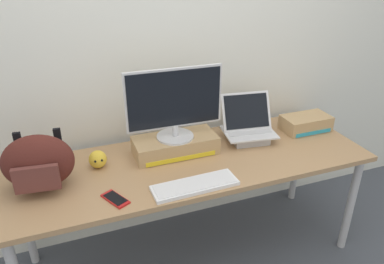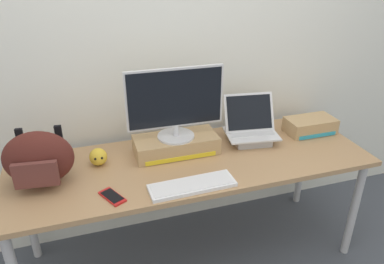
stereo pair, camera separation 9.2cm
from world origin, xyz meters
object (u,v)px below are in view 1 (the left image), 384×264
(plush_toy, at_px, (98,159))
(toner_box_cyan, at_px, (306,123))
(toner_box_yellow, at_px, (175,145))
(messenger_backpack, at_px, (38,163))
(coffee_mug, at_px, (49,154))
(open_laptop, at_px, (248,131))
(external_keyboard, at_px, (195,185))
(desktop_monitor, at_px, (174,104))
(cell_phone, at_px, (115,199))

(plush_toy, bearing_deg, toner_box_cyan, -0.29)
(toner_box_yellow, height_order, messenger_backpack, messenger_backpack)
(coffee_mug, bearing_deg, open_laptop, -7.85)
(external_keyboard, bearing_deg, desktop_monitor, 85.67)
(external_keyboard, distance_m, cell_phone, 0.41)
(desktop_monitor, distance_m, plush_toy, 0.53)
(cell_phone, bearing_deg, open_laptop, -6.27)
(cell_phone, distance_m, plush_toy, 0.34)
(external_keyboard, bearing_deg, toner_box_yellow, 85.67)
(coffee_mug, relative_size, plush_toy, 1.21)
(desktop_monitor, bearing_deg, external_keyboard, -91.47)
(external_keyboard, height_order, messenger_backpack, messenger_backpack)
(coffee_mug, bearing_deg, desktop_monitor, -13.56)
(open_laptop, bearing_deg, messenger_backpack, -166.94)
(external_keyboard, bearing_deg, plush_toy, 137.97)
(desktop_monitor, height_order, open_laptop, desktop_monitor)
(external_keyboard, height_order, toner_box_cyan, toner_box_cyan)
(coffee_mug, bearing_deg, external_keyboard, -38.42)
(open_laptop, height_order, messenger_backpack, messenger_backpack)
(toner_box_yellow, distance_m, open_laptop, 0.49)
(desktop_monitor, xyz_separation_m, open_laptop, (0.49, 0.01, -0.26))
(plush_toy, bearing_deg, open_laptop, 0.37)
(external_keyboard, distance_m, coffee_mug, 0.88)
(toner_box_cyan, bearing_deg, external_keyboard, -158.65)
(desktop_monitor, relative_size, plush_toy, 5.65)
(cell_phone, height_order, plush_toy, plush_toy)
(coffee_mug, bearing_deg, plush_toy, -34.24)
(open_laptop, xyz_separation_m, plush_toy, (-0.95, -0.01, -0.01))
(coffee_mug, xyz_separation_m, plush_toy, (0.25, -0.17, 0.01))
(messenger_backpack, xyz_separation_m, plush_toy, (0.30, 0.10, -0.10))
(external_keyboard, distance_m, plush_toy, 0.58)
(toner_box_yellow, bearing_deg, open_laptop, 0.50)
(open_laptop, height_order, plush_toy, open_laptop)
(messenger_backpack, height_order, plush_toy, messenger_backpack)
(cell_phone, bearing_deg, toner_box_cyan, -13.08)
(coffee_mug, distance_m, cell_phone, 0.59)
(desktop_monitor, height_order, external_keyboard, desktop_monitor)
(toner_box_yellow, xyz_separation_m, plush_toy, (-0.46, -0.00, -0.00))
(toner_box_yellow, distance_m, messenger_backpack, 0.77)
(external_keyboard, bearing_deg, toner_box_cyan, 19.96)
(messenger_backpack, bearing_deg, toner_box_cyan, 9.76)
(desktop_monitor, distance_m, open_laptop, 0.56)
(open_laptop, bearing_deg, toner_box_yellow, -171.27)
(desktop_monitor, xyz_separation_m, coffee_mug, (-0.71, 0.17, -0.28))
(messenger_backpack, bearing_deg, external_keyboard, -14.07)
(toner_box_cyan, bearing_deg, toner_box_yellow, 179.45)
(toner_box_yellow, bearing_deg, external_keyboard, -92.93)
(toner_box_yellow, relative_size, toner_box_cyan, 1.55)
(desktop_monitor, distance_m, cell_phone, 0.63)
(open_laptop, xyz_separation_m, coffee_mug, (-1.20, 0.17, -0.02))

